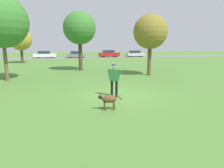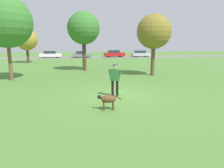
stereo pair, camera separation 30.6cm
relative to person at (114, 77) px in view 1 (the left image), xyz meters
The scene contains 13 objects.
ground_plane 1.07m from the person, 40.49° to the left, with size 120.00×120.00×0.00m, color #4C7A33.
far_road_strip 31.80m from the person, 89.60° to the left, with size 120.00×6.00×0.01m.
person is the anchor object (origin of this frame).
dog 2.26m from the person, 109.40° to the right, with size 1.03×0.40×0.65m.
frisbee 1.51m from the person, 60.46° to the left, with size 0.21×0.21×0.02m.
tree_far_left 23.16m from the person, 112.43° to the left, with size 3.09×3.09×4.90m.
tree_mid_center 11.66m from the person, 95.23° to the left, with size 3.32×3.32×6.00m.
tree_near_right 8.52m from the person, 54.20° to the left, with size 2.94×2.94×5.25m.
tree_near_left 9.85m from the person, 137.66° to the left, with size 3.78×3.78×6.22m.
parked_car_white 32.78m from the person, 101.91° to the left, with size 4.34×1.84×1.36m.
parked_car_grey 31.55m from the person, 91.16° to the left, with size 3.85×1.85×1.32m.
parked_car_red 32.55m from the person, 78.83° to the left, with size 4.39×1.87×1.47m.
parked_car_silver 33.79m from the person, 69.11° to the left, with size 3.99×1.98×1.34m.
Camera 1 is at (-2.56, -10.21, 2.76)m, focal length 32.00 mm.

